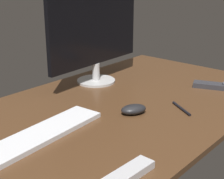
{
  "coord_description": "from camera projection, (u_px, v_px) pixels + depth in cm",
  "views": [
    {
      "loc": [
        -99.16,
        -80.43,
        52.73
      ],
      "look_at": [
        -3.31,
        2.79,
        8.0
      ],
      "focal_mm": 55.74,
      "sensor_mm": 36.0,
      "label": 1
    }
  ],
  "objects": [
    {
      "name": "desk",
      "position": [
        123.0,
        106.0,
        1.38
      ],
      "size": [
        140.0,
        84.0,
        2.0
      ],
      "primitive_type": "cube",
      "color": "#4C301C",
      "rests_on": "ground"
    },
    {
      "name": "computer_mouse",
      "position": [
        134.0,
        109.0,
        1.27
      ],
      "size": [
        11.34,
        9.71,
        3.48
      ],
      "primitive_type": "ellipsoid",
      "rotation": [
        0.0,
        0.0,
        -0.46
      ],
      "color": "black",
      "rests_on": "desk"
    },
    {
      "name": "media_remote",
      "position": [
        215.0,
        86.0,
        1.54
      ],
      "size": [
        12.04,
        19.35,
        3.43
      ],
      "rotation": [
        0.0,
        0.0,
        -1.2
      ],
      "color": "#2D2D33",
      "rests_on": "desk"
    },
    {
      "name": "pen",
      "position": [
        181.0,
        108.0,
        1.31
      ],
      "size": [
        7.66,
        11.65,
        0.96
      ],
      "primitive_type": "cylinder",
      "rotation": [
        0.0,
        1.57,
        1.02
      ],
      "color": "black",
      "rests_on": "desk"
    },
    {
      "name": "monitor",
      "position": [
        95.0,
        29.0,
        1.55
      ],
      "size": [
        56.01,
        17.76,
        44.76
      ],
      "rotation": [
        0.0,
        0.0,
        0.04
      ],
      "color": "#BBBBBB",
      "rests_on": "desk"
    },
    {
      "name": "keyboard",
      "position": [
        45.0,
        133.0,
        1.11
      ],
      "size": [
        44.04,
        15.01,
        1.6
      ],
      "primitive_type": "cube",
      "rotation": [
        0.0,
        0.0,
        0.08
      ],
      "color": "silver",
      "rests_on": "desk"
    },
    {
      "name": "tv_remote",
      "position": [
        128.0,
        174.0,
        0.88
      ],
      "size": [
        16.73,
        5.33,
        2.16
      ],
      "primitive_type": "cube",
      "rotation": [
        0.0,
        0.0,
        -0.03
      ],
      "color": "#B7B7BC",
      "rests_on": "desk"
    }
  ]
}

